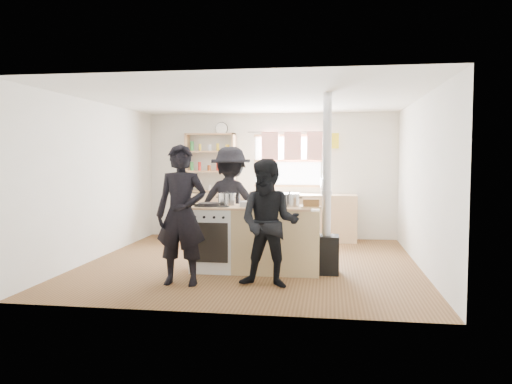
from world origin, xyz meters
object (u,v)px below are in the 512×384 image
person_near_right (269,223)px  skillet_greens (209,204)px  stockpot_stove (227,199)px  flue_heater (326,228)px  bread_board (311,204)px  cooking_island (255,239)px  stockpot_counter (290,200)px  person_near_left (181,215)px  roast_tray (251,204)px  person_far (231,203)px  thermos (323,186)px

person_near_right → skillet_greens: bearing=149.7°
stockpot_stove → flue_heater: 1.47m
bread_board → stockpot_stove: bearing=170.5°
cooking_island → bread_board: size_ratio=6.78×
stockpot_counter → bread_board: bearing=-28.6°
stockpot_stove → person_near_left: (-0.40, -0.94, -0.13)m
roast_tray → bread_board: bread_board is taller
cooking_island → person_far: (-0.53, 0.90, 0.43)m
thermos → stockpot_counter: size_ratio=1.11×
stockpot_counter → person_near_left: 1.59m
thermos → stockpot_counter: 2.75m
person_near_left → bread_board: bearing=24.5°
thermos → stockpot_stove: thermos is taller
person_far → stockpot_counter: bearing=150.1°
thermos → person_near_right: bearing=-99.7°
skillet_greens → bread_board: bearing=0.1°
cooking_island → stockpot_counter: size_ratio=6.99×
bread_board → flue_heater: 0.42m
skillet_greens → bread_board: bread_board is taller
roast_tray → person_far: 1.03m
stockpot_stove → person_near_right: 1.18m
roast_tray → stockpot_stove: bearing=163.5°
thermos → flue_heater: (0.09, -2.75, -0.41)m
skillet_greens → flue_heater: size_ratio=0.15×
stockpot_counter → flue_heater: 0.64m
person_near_right → bread_board: bearing=61.7°
person_far → bread_board: bearing=152.4°
thermos → roast_tray: bearing=-109.1°
stockpot_stove → stockpot_counter: stockpot_counter is taller
stockpot_stove → person_far: person_far is taller
roast_tray → stockpot_stove: size_ratio=1.41×
person_near_right → person_far: bearing=122.3°
roast_tray → person_near_left: 1.13m
cooking_island → flue_heater: bearing=1.2°
flue_heater → person_near_left: size_ratio=1.40×
cooking_island → skillet_greens: bearing=-169.8°
stockpot_counter → person_near_right: (-0.19, -0.87, -0.22)m
cooking_island → bread_board: 0.95m
cooking_island → skillet_greens: 0.82m
thermos → stockpot_stove: bearing=-116.4°
roast_tray → person_near_left: person_near_left is taller
person_near_left → person_far: size_ratio=1.00×
thermos → stockpot_counter: (-0.43, -2.72, -0.03)m
stockpot_stove → person_near_left: person_near_left is taller
roast_tray → stockpot_stove: 0.38m
cooking_island → stockpot_counter: bearing=6.3°
cooking_island → stockpot_stove: stockpot_stove is taller
cooking_island → skillet_greens: skillet_greens is taller
flue_heater → person_near_left: (-1.82, -0.87, 0.25)m
person_near_right → person_far: 1.91m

